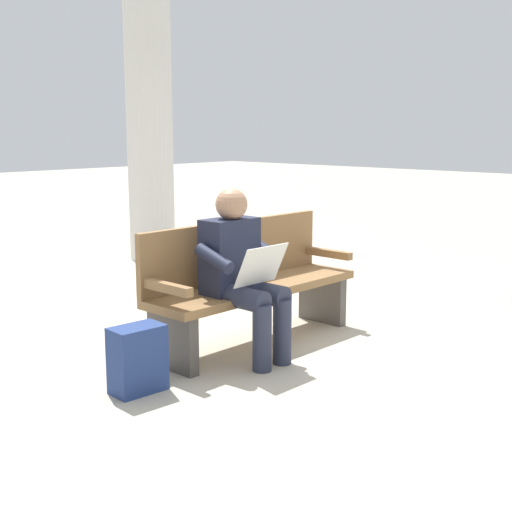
{
  "coord_description": "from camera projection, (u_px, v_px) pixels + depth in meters",
  "views": [
    {
      "loc": [
        3.67,
        3.4,
        1.59
      ],
      "look_at": [
        0.16,
        0.15,
        0.7
      ],
      "focal_mm": 48.93,
      "sensor_mm": 36.0,
      "label": 1
    }
  ],
  "objects": [
    {
      "name": "ground_plane",
      "position": [
        256.0,
        343.0,
        5.21
      ],
      "size": [
        40.0,
        40.0,
        0.0
      ],
      "primitive_type": "plane",
      "color": "#B7AD99"
    },
    {
      "name": "bench_near",
      "position": [
        249.0,
        281.0,
        5.17
      ],
      "size": [
        1.8,
        0.5,
        0.9
      ],
      "rotation": [
        0.0,
        0.0,
        -0.01
      ],
      "color": "olive",
      "rests_on": "ground"
    },
    {
      "name": "person_seated",
      "position": [
        241.0,
        270.0,
        4.76
      ],
      "size": [
        0.57,
        0.58,
        1.18
      ],
      "rotation": [
        0.0,
        0.0,
        -0.01
      ],
      "color": "#1E2338",
      "rests_on": "ground"
    },
    {
      "name": "backpack",
      "position": [
        137.0,
        359.0,
        4.22
      ],
      "size": [
        0.34,
        0.26,
        0.41
      ],
      "rotation": [
        0.0,
        0.0,
        3.06
      ],
      "color": "navy",
      "rests_on": "ground"
    },
    {
      "name": "support_pillar",
      "position": [
        149.0,
        85.0,
        8.17
      ],
      "size": [
        0.55,
        0.55,
        4.15
      ],
      "primitive_type": "cylinder",
      "color": "silver",
      "rests_on": "ground"
    }
  ]
}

